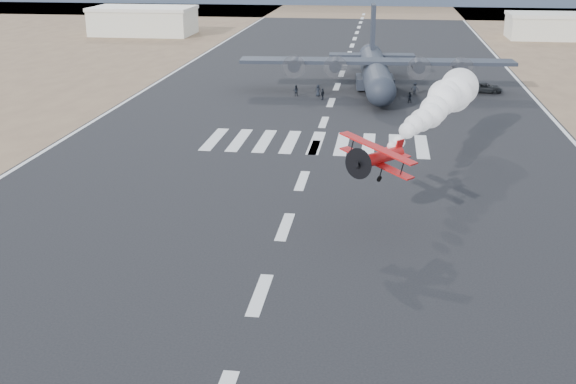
% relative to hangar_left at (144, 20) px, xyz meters
% --- Properties ---
extents(scrub_far, '(500.00, 80.00, 0.00)m').
position_rel_hangar_left_xyz_m(scrub_far, '(52.00, 85.00, -3.41)').
color(scrub_far, brown).
rests_on(scrub_far, ground).
extents(runway_markings, '(60.00, 260.00, 0.01)m').
position_rel_hangar_left_xyz_m(runway_markings, '(52.00, -85.00, -3.40)').
color(runway_markings, silver).
rests_on(runway_markings, ground).
extents(hangar_left, '(24.50, 14.50, 6.70)m').
position_rel_hangar_left_xyz_m(hangar_left, '(0.00, 0.00, 0.00)').
color(hangar_left, beige).
rests_on(hangar_left, ground).
extents(hangar_right, '(20.50, 12.50, 5.90)m').
position_rel_hangar_left_xyz_m(hangar_right, '(98.00, 5.00, -0.40)').
color(hangar_right, beige).
rests_on(hangar_right, ground).
extents(aerobatic_biplane, '(6.77, 6.40, 3.26)m').
position_rel_hangar_left_xyz_m(aerobatic_biplane, '(59.34, -119.89, 2.43)').
color(aerobatic_biplane, red).
extents(smoke_trail, '(10.09, 27.97, 4.31)m').
position_rel_hangar_left_xyz_m(smoke_trail, '(66.23, -96.72, 2.62)').
color(smoke_trail, white).
extents(transport_aircraft, '(41.64, 34.25, 12.02)m').
position_rel_hangar_left_xyz_m(transport_aircraft, '(57.98, -62.16, -0.31)').
color(transport_aircraft, black).
rests_on(transport_aircraft, ground).
extents(support_vehicle, '(5.35, 2.75, 1.44)m').
position_rel_hangar_left_xyz_m(support_vehicle, '(74.74, -62.61, -2.69)').
color(support_vehicle, black).
rests_on(support_vehicle, ground).
extents(crew_a, '(0.66, 0.55, 1.76)m').
position_rel_hangar_left_xyz_m(crew_a, '(66.23, -67.96, -2.53)').
color(crew_a, black).
rests_on(crew_a, ground).
extents(crew_b, '(0.87, 0.60, 1.67)m').
position_rel_hangar_left_xyz_m(crew_b, '(46.41, -69.23, -2.57)').
color(crew_b, black).
rests_on(crew_b, ground).
extents(crew_c, '(1.30, 0.91, 1.83)m').
position_rel_hangar_left_xyz_m(crew_c, '(64.07, -65.42, -2.49)').
color(crew_c, black).
rests_on(crew_c, ground).
extents(crew_d, '(0.87, 1.12, 1.71)m').
position_rel_hangar_left_xyz_m(crew_d, '(50.61, -71.31, -2.55)').
color(crew_d, black).
rests_on(crew_d, ground).
extents(crew_e, '(0.86, 0.54, 1.75)m').
position_rel_hangar_left_xyz_m(crew_e, '(49.72, -68.90, -2.53)').
color(crew_e, black).
rests_on(crew_e, ground).
extents(crew_f, '(1.77, 0.61, 1.90)m').
position_rel_hangar_left_xyz_m(crew_f, '(60.65, -66.90, -2.46)').
color(crew_f, black).
rests_on(crew_f, ground).
extents(crew_g, '(0.71, 0.66, 1.57)m').
position_rel_hangar_left_xyz_m(crew_g, '(66.76, -66.51, -2.62)').
color(crew_g, black).
rests_on(crew_g, ground).
extents(crew_h, '(0.78, 0.51, 1.55)m').
position_rel_hangar_left_xyz_m(crew_h, '(63.12, -71.55, -2.63)').
color(crew_h, black).
rests_on(crew_h, ground).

